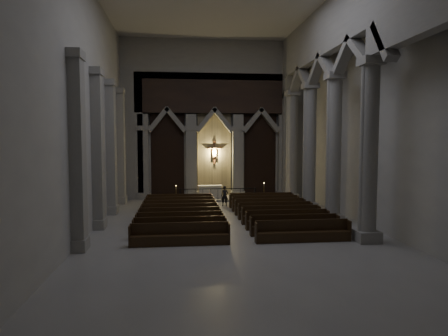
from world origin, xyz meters
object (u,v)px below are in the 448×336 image
altar_rail (218,193)px  worshipper (225,196)px  altar (210,191)px  candle_stand_right (264,197)px  pews (229,216)px  candle_stand_left (176,199)px

altar_rail → worshipper: worshipper is taller
altar → candle_stand_right: size_ratio=1.30×
altar → worshipper: bearing=-75.6°
altar_rail → worshipper: (0.33, -1.34, -0.03)m
pews → altar_rail: bearing=90.0°
altar → altar_rail: size_ratio=0.33×
pews → candle_stand_left: bearing=114.3°
altar → candle_stand_right: (3.79, -1.54, -0.24)m
altar → candle_stand_right: 4.09m
candle_stand_left → candle_stand_right: (6.30, 0.17, 0.02)m
altar_rail → candle_stand_right: bearing=2.0°
pews → candle_stand_right: bearing=63.4°
pews → worshipper: 5.27m
altar → worshipper: (0.77, -2.99, 0.07)m
altar_rail → pews: 6.59m
altar_rail → candle_stand_right: size_ratio=3.91×
candle_stand_right → pews: bearing=-116.6°
candle_stand_right → altar: bearing=157.9°
pews → worshipper: (0.33, 5.24, 0.37)m
altar_rail → candle_stand_right: candle_stand_right is taller
pews → altar: bearing=93.0°
altar_rail → pews: bearing=-90.0°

